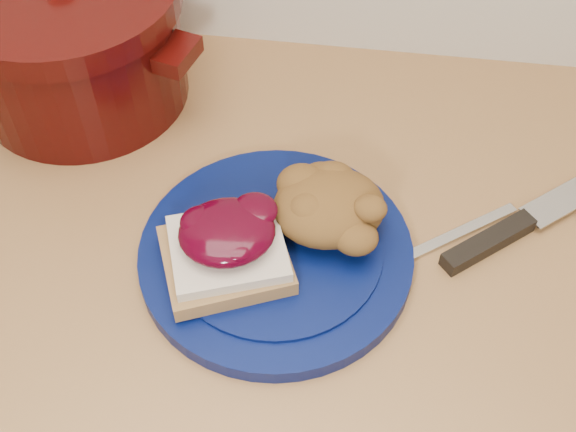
# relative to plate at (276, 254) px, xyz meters

# --- Properties ---
(base_cabinet) EXTENTS (4.00, 0.60, 0.86)m
(base_cabinet) POSITION_rel_plate_xyz_m (0.00, 0.07, -0.48)
(base_cabinet) COLOR beige
(base_cabinet) RESTS_ON floor
(plate) EXTENTS (0.36, 0.36, 0.02)m
(plate) POSITION_rel_plate_xyz_m (0.00, 0.00, 0.00)
(plate) COLOR #040E42
(plate) RESTS_ON wood_countertop
(sandwich) EXTENTS (0.15, 0.15, 0.06)m
(sandwich) POSITION_rel_plate_xyz_m (-0.04, -0.03, 0.04)
(sandwich) COLOR olive
(sandwich) RESTS_ON plate
(stuffing_mound) EXTENTS (0.14, 0.13, 0.06)m
(stuffing_mound) POSITION_rel_plate_xyz_m (0.05, 0.04, 0.04)
(stuffing_mound) COLOR brown
(stuffing_mound) RESTS_ON plate
(chef_knife) EXTENTS (0.26, 0.22, 0.02)m
(chef_knife) POSITION_rel_plate_xyz_m (0.25, 0.07, -0.00)
(chef_knife) COLOR black
(chef_knife) RESTS_ON wood_countertop
(butter_knife) EXTENTS (0.13, 0.10, 0.00)m
(butter_knife) POSITION_rel_plate_xyz_m (0.19, 0.06, -0.01)
(butter_knife) COLOR silver
(butter_knife) RESTS_ON wood_countertop
(dutch_oven) EXTENTS (0.33, 0.33, 0.18)m
(dutch_oven) POSITION_rel_plate_xyz_m (-0.28, 0.23, 0.07)
(dutch_oven) COLOR #320605
(dutch_oven) RESTS_ON wood_countertop
(pepper_grinder) EXTENTS (0.06, 0.06, 0.13)m
(pepper_grinder) POSITION_rel_plate_xyz_m (-0.35, 0.28, 0.05)
(pepper_grinder) COLOR black
(pepper_grinder) RESTS_ON wood_countertop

